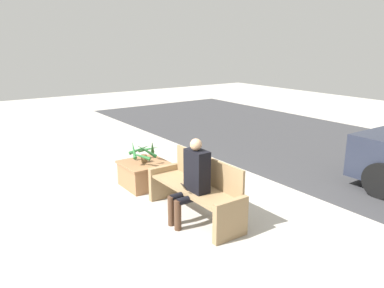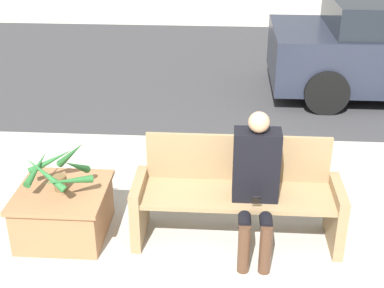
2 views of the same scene
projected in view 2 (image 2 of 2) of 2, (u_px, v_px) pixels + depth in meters
The scene contains 6 objects.
ground_plane at pixel (239, 282), 4.41m from camera, with size 30.00×30.00×0.00m, color #ADA89E.
road_surface at pixel (235, 67), 9.58m from camera, with size 20.00×6.00×0.01m, color #38383A.
bench at pixel (237, 194), 4.80m from camera, with size 1.86×0.57×0.93m.
person_seated at pixel (256, 179), 4.51m from camera, with size 0.39×0.57×1.30m.
planter_box at pixel (64, 210), 4.91m from camera, with size 0.81×0.82×0.47m.
potted_plant at pixel (58, 169), 4.72m from camera, with size 0.65×0.66×0.47m.
Camera 2 is at (-0.16, -3.48, 2.96)m, focal length 50.00 mm.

